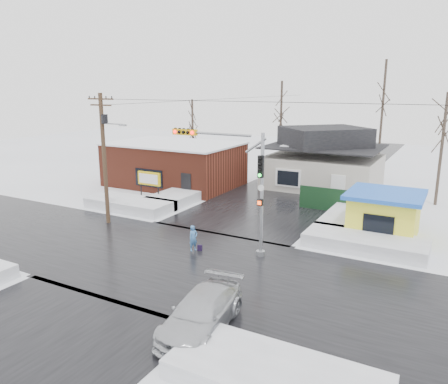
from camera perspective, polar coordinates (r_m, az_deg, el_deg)
The scene contains 22 objects.
ground at distance 24.67m, azimuth -6.76°, elevation -8.88°, with size 120.00×120.00×0.00m, color white.
road_ns at distance 24.67m, azimuth -6.76°, elevation -8.86°, with size 10.00×120.00×0.02m, color black.
road_ew at distance 24.67m, azimuth -6.76°, elevation -8.86°, with size 120.00×10.00×0.02m, color black.
snowbank_nw at distance 35.08m, azimuth -12.18°, elevation -1.56°, with size 7.00×3.00×0.80m, color white.
snowbank_ne at distance 27.37m, azimuth 17.96°, elevation -6.28°, with size 7.00×3.00×0.80m, color white.
snowbank_se at distance 15.25m, azimuth 6.79°, elevation -22.89°, with size 7.00×3.00×0.70m, color white.
snowbank_nside_w at distance 37.75m, azimuth -4.92°, elevation -0.23°, with size 3.00×8.00×0.80m, color white.
snowbank_nside_e at distance 32.41m, azimuth 16.22°, elevation -3.07°, with size 3.00×8.00×0.80m, color white.
traffic_signal at distance 24.56m, azimuth 1.61°, elevation 2.19°, with size 6.05×0.68×7.00m.
utility_pole at distance 30.91m, azimuth -15.33°, elevation 5.16°, with size 3.15×0.44×9.00m.
brick_building at distance 42.85m, azimuth -6.48°, elevation 3.68°, with size 12.20×8.20×4.12m.
marquee_sign at distance 36.59m, azimuth -9.76°, elevation 1.62°, with size 2.20×0.21×2.55m.
house at distance 42.58m, azimuth 12.87°, elevation 4.11°, with size 10.40×8.40×5.76m.
kiosk at distance 29.80m, azimuth 20.17°, elevation -2.69°, with size 4.60×4.60×2.88m.
fence at distance 34.26m, azimuth 16.21°, elevation -1.31°, with size 8.00×0.12×1.80m, color black.
tree_far_left at distance 47.77m, azimuth 7.52°, elevation 11.76°, with size 3.00×3.00×10.00m.
tree_far_mid at distance 47.05m, azimuth 20.22°, elevation 12.98°, with size 3.00×3.00×12.00m.
tree_far_right at distance 38.56m, azimuth 26.95°, elevation 8.83°, with size 3.00×3.00×9.00m.
tree_far_west at distance 50.63m, azimuth -4.16°, elevation 10.14°, with size 3.00×3.00×8.00m.
pedestrian at distance 25.70m, azimuth -4.03°, elevation -6.07°, with size 0.55×0.36×1.52m, color #437CBD.
car at distance 17.83m, azimuth -2.95°, elevation -15.46°, with size 2.09×5.13×1.49m, color #BABCC2.
shopping_bag at distance 25.84m, azimuth -3.18°, elevation -7.32°, with size 0.28×0.12×0.35m, color black.
Camera 1 is at (13.39, -18.47, 9.40)m, focal length 35.00 mm.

